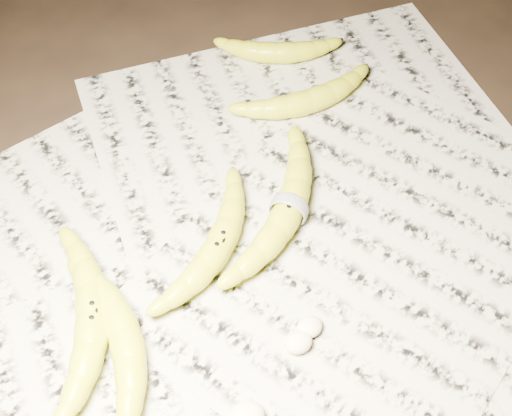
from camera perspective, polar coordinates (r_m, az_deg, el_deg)
ground at (r=0.84m, az=0.74°, el=-4.89°), size 3.00×3.00×0.00m
newspaper_patch at (r=0.85m, az=-1.14°, el=-3.67°), size 0.90×0.70×0.01m
banana_left_a at (r=0.80m, az=-13.00°, el=-8.50°), size 0.16×0.22×0.04m
banana_left_b at (r=0.78m, az=-10.52°, el=-9.90°), size 0.11×0.20×0.04m
banana_center at (r=0.83m, az=-3.01°, el=-2.90°), size 0.20×0.15×0.04m
banana_taped at (r=0.86m, az=2.66°, el=0.02°), size 0.23×0.18×0.04m
banana_upper_a at (r=0.99m, az=4.25°, el=8.66°), size 0.19×0.09×0.04m
banana_upper_b at (r=1.07m, az=1.72°, el=12.46°), size 0.16×0.14×0.03m
measuring_tape at (r=0.86m, az=2.66°, el=0.02°), size 0.03×0.04×0.05m
flesh_chunk_b at (r=0.79m, az=4.32°, el=-9.34°), size 0.03×0.03×0.02m
flesh_chunk_c at (r=0.78m, az=3.45°, el=-10.53°), size 0.03×0.03×0.02m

